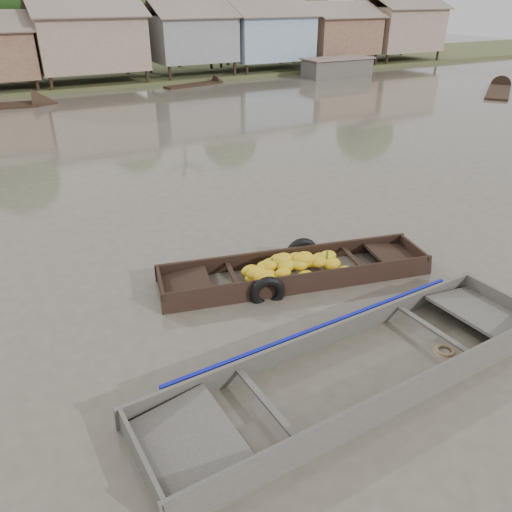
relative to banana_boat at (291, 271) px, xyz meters
name	(u,v)px	position (x,y,z in m)	size (l,w,h in m)	color
ground	(310,327)	(-0.63, -1.69, -0.16)	(120.00, 120.00, 0.00)	#534B40
riverbank	(88,32)	(2.40, 30.18, 2.91)	(120.00, 12.47, 10.22)	#384723
banana_boat	(291,271)	(0.00, 0.00, 0.00)	(5.94, 2.61, 0.81)	black
viewer_boat	(357,373)	(-0.71, -3.13, -0.11)	(7.29, 2.22, 0.58)	#3E3934
distant_boats	(252,82)	(10.73, 22.15, 0.12)	(47.35, 14.30, 1.38)	black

